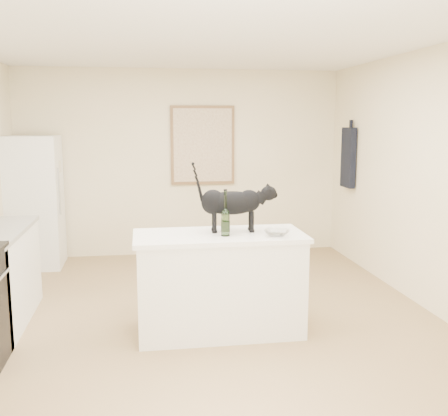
% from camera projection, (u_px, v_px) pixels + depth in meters
% --- Properties ---
extents(floor, '(5.50, 5.50, 0.00)m').
position_uv_depth(floor, '(206.00, 323.00, 4.95)').
color(floor, '#93774E').
rests_on(floor, ground).
extents(ceiling, '(5.50, 5.50, 0.00)m').
position_uv_depth(ceiling, '(204.00, 36.00, 4.53)').
color(ceiling, white).
rests_on(ceiling, ground).
extents(wall_back, '(4.50, 0.00, 4.50)m').
position_uv_depth(wall_back, '(181.00, 163.00, 7.42)').
color(wall_back, beige).
rests_on(wall_back, ground).
extents(wall_front, '(4.50, 0.00, 4.50)m').
position_uv_depth(wall_front, '(290.00, 269.00, 2.06)').
color(wall_front, beige).
rests_on(wall_front, ground).
extents(wall_right, '(0.00, 5.50, 5.50)m').
position_uv_depth(wall_right, '(436.00, 182.00, 5.09)').
color(wall_right, beige).
rests_on(wall_right, ground).
extents(island_base, '(1.44, 0.67, 0.86)m').
position_uv_depth(island_base, '(219.00, 285.00, 4.70)').
color(island_base, white).
rests_on(island_base, floor).
extents(island_top, '(1.50, 0.70, 0.04)m').
position_uv_depth(island_top, '(219.00, 236.00, 4.63)').
color(island_top, white).
rests_on(island_top, island_base).
extents(fridge, '(0.68, 0.68, 1.70)m').
position_uv_depth(fridge, '(34.00, 202.00, 6.80)').
color(fridge, white).
rests_on(fridge, floor).
extents(artwork_frame, '(0.90, 0.03, 1.10)m').
position_uv_depth(artwork_frame, '(203.00, 145.00, 7.40)').
color(artwork_frame, brown).
rests_on(artwork_frame, wall_back).
extents(artwork_canvas, '(0.82, 0.00, 1.02)m').
position_uv_depth(artwork_canvas, '(203.00, 145.00, 7.38)').
color(artwork_canvas, beige).
rests_on(artwork_canvas, wall_back).
extents(hanging_garment, '(0.08, 0.34, 0.80)m').
position_uv_depth(hanging_garment, '(348.00, 158.00, 7.06)').
color(hanging_garment, black).
rests_on(hanging_garment, wall_right).
extents(black_cat, '(0.68, 0.24, 0.47)m').
position_uv_depth(black_cat, '(232.00, 206.00, 4.68)').
color(black_cat, black).
rests_on(black_cat, island_top).
extents(wine_bottle, '(0.08, 0.08, 0.36)m').
position_uv_depth(wine_bottle, '(225.00, 215.00, 4.51)').
color(wine_bottle, '#255020').
rests_on(wine_bottle, island_top).
extents(glass_bowl, '(0.28, 0.28, 0.05)m').
position_uv_depth(glass_bowl, '(277.00, 233.00, 4.53)').
color(glass_bowl, silver).
rests_on(glass_bowl, island_top).
extents(fridge_paper, '(0.02, 0.12, 0.15)m').
position_uv_depth(fridge_paper, '(60.00, 167.00, 6.79)').
color(fridge_paper, silver).
rests_on(fridge_paper, fridge).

